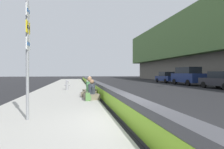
% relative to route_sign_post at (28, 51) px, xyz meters
% --- Properties ---
extents(ground_plane, '(160.00, 160.00, 0.00)m').
position_rel_route_sign_post_xyz_m(ground_plane, '(-0.73, -3.07, -2.23)').
color(ground_plane, '#232326').
rests_on(ground_plane, ground).
extents(sidewalk_strip, '(80.00, 4.40, 0.14)m').
position_rel_route_sign_post_xyz_m(sidewalk_strip, '(-0.73, -0.42, -2.16)').
color(sidewalk_strip, '#A8A59E').
rests_on(sidewalk_strip, ground_plane).
extents(jersey_barrier, '(76.00, 0.45, 0.85)m').
position_rel_route_sign_post_xyz_m(jersey_barrier, '(-0.73, -3.07, -1.81)').
color(jersey_barrier, '#47474C').
rests_on(jersey_barrier, ground_plane).
extents(route_sign_post, '(0.44, 0.09, 3.60)m').
position_rel_route_sign_post_xyz_m(route_sign_post, '(0.00, 0.00, 0.00)').
color(route_sign_post, gray).
rests_on(route_sign_post, sidewalk_strip).
extents(fire_hydrant, '(0.26, 0.46, 0.88)m').
position_rel_route_sign_post_xyz_m(fire_hydrant, '(10.54, -0.71, -1.65)').
color(fire_hydrant, gray).
rests_on(fire_hydrant, sidewalk_strip).
extents(seated_person_foreground, '(0.78, 0.87, 1.07)m').
position_rel_route_sign_post_xyz_m(seated_person_foreground, '(4.21, -2.27, -1.76)').
color(seated_person_foreground, '#706651').
rests_on(seated_person_foreground, sidewalk_strip).
extents(seated_person_middle, '(0.94, 1.01, 1.16)m').
position_rel_route_sign_post_xyz_m(seated_person_middle, '(5.41, -2.23, -1.73)').
color(seated_person_middle, '#706651').
rests_on(seated_person_middle, sidewalk_strip).
extents(seated_person_rear, '(0.79, 0.91, 1.19)m').
position_rel_route_sign_post_xyz_m(seated_person_rear, '(6.75, -2.33, -1.72)').
color(seated_person_rear, '#706651').
rests_on(seated_person_rear, sidewalk_strip).
extents(backpack, '(0.32, 0.28, 0.40)m').
position_rel_route_sign_post_xyz_m(backpack, '(3.76, -2.04, -1.90)').
color(backpack, '#4C7A3D').
rests_on(backpack, sidewalk_strip).
extents(parked_car_third, '(4.56, 2.08, 1.71)m').
position_rel_route_sign_post_xyz_m(parked_car_third, '(10.41, -15.26, -1.37)').
color(parked_car_third, '#28282D').
rests_on(parked_car_third, ground_plane).
extents(parked_car_fourth, '(4.86, 2.19, 2.28)m').
position_rel_route_sign_post_xyz_m(parked_car_fourth, '(16.40, -15.31, -1.05)').
color(parked_car_fourth, navy).
rests_on(parked_car_fourth, ground_plane).
extents(parked_car_midline, '(4.54, 2.02, 1.71)m').
position_rel_route_sign_post_xyz_m(parked_car_midline, '(22.50, -15.38, -1.37)').
color(parked_car_midline, navy).
rests_on(parked_car_midline, ground_plane).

